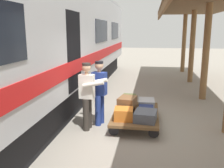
{
  "coord_description": "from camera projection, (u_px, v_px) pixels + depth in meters",
  "views": [
    {
      "loc": [
        -0.02,
        6.13,
        2.48
      ],
      "look_at": [
        0.93,
        0.09,
        1.15
      ],
      "focal_mm": 39.72,
      "sensor_mm": 36.0,
      "label": 1
    }
  ],
  "objects": [
    {
      "name": "ground_plane",
      "position": [
        148.0,
        128.0,
        6.45
      ],
      "size": [
        60.0,
        60.0,
        0.0
      ],
      "primitive_type": "plane",
      "color": "gray"
    },
    {
      "name": "train_car",
      "position": [
        19.0,
        46.0,
        6.53
      ],
      "size": [
        3.03,
        20.75,
        4.0
      ],
      "color": "#B7BABF",
      "rests_on": "ground_plane"
    },
    {
      "name": "luggage_cart",
      "position": [
        136.0,
        114.0,
        6.64
      ],
      "size": [
        1.2,
        2.04,
        0.32
      ],
      "color": "brown",
      "rests_on": "ground_plane"
    },
    {
      "name": "suitcase_navy_fabric",
      "position": [
        146.0,
        110.0,
        6.57
      ],
      "size": [
        0.38,
        0.46,
        0.18
      ],
      "primitive_type": "cube",
      "rotation": [
        0.0,
        0.0,
        0.0
      ],
      "color": "navy",
      "rests_on": "luggage_cart"
    },
    {
      "name": "suitcase_gray_aluminum",
      "position": [
        146.0,
        103.0,
        7.11
      ],
      "size": [
        0.46,
        0.6,
        0.22
      ],
      "primitive_type": "cube",
      "rotation": [
        0.0,
        0.0,
        0.03
      ],
      "color": "#9EA0A5",
      "rests_on": "luggage_cart"
    },
    {
      "name": "suitcase_black_hardshell",
      "position": [
        126.0,
        109.0,
        6.66
      ],
      "size": [
        0.45,
        0.53,
        0.17
      ],
      "primitive_type": "cube",
      "rotation": [
        0.0,
        0.0,
        -0.04
      ],
      "color": "black",
      "rests_on": "luggage_cart"
    },
    {
      "name": "suitcase_slate_roller",
      "position": [
        145.0,
        116.0,
        6.03
      ],
      "size": [
        0.58,
        0.66,
        0.24
      ],
      "primitive_type": "cube",
      "rotation": [
        0.0,
        0.0,
        -0.12
      ],
      "color": "#4C515B",
      "rests_on": "luggage_cart"
    },
    {
      "name": "suitcase_red_plastic",
      "position": [
        128.0,
        103.0,
        7.2
      ],
      "size": [
        0.45,
        0.58,
        0.17
      ],
      "primitive_type": "cube",
      "rotation": [
        0.0,
        0.0,
        -0.07
      ],
      "color": "#AD231E",
      "rests_on": "luggage_cart"
    },
    {
      "name": "suitcase_orange_carryall",
      "position": [
        124.0,
        114.0,
        6.1
      ],
      "size": [
        0.48,
        0.48,
        0.28
      ],
      "primitive_type": "cube",
      "rotation": [
        0.0,
        0.0,
        0.07
      ],
      "color": "#CC6B23",
      "rests_on": "luggage_cart"
    },
    {
      "name": "suitcase_brown_leather",
      "position": [
        127.0,
        102.0,
        6.61
      ],
      "size": [
        0.52,
        0.61,
        0.24
      ],
      "primitive_type": "cube",
      "rotation": [
        0.0,
        0.0,
        -0.19
      ],
      "color": "brown",
      "rests_on": "suitcase_black_hardshell"
    },
    {
      "name": "suitcase_olive_duffel",
      "position": [
        129.0,
        98.0,
        7.17
      ],
      "size": [
        0.4,
        0.45,
        0.15
      ],
      "primitive_type": "cube",
      "rotation": [
        0.0,
        0.0,
        -0.05
      ],
      "color": "brown",
      "rests_on": "suitcase_red_plastic"
    },
    {
      "name": "porter_in_overalls",
      "position": [
        99.0,
        91.0,
        6.51
      ],
      "size": [
        0.72,
        0.53,
        1.7
      ],
      "color": "navy",
      "rests_on": "ground_plane"
    },
    {
      "name": "porter_by_door",
      "position": [
        88.0,
        94.0,
        6.17
      ],
      "size": [
        0.69,
        0.46,
        1.7
      ],
      "color": "#332D28",
      "rests_on": "ground_plane"
    }
  ]
}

